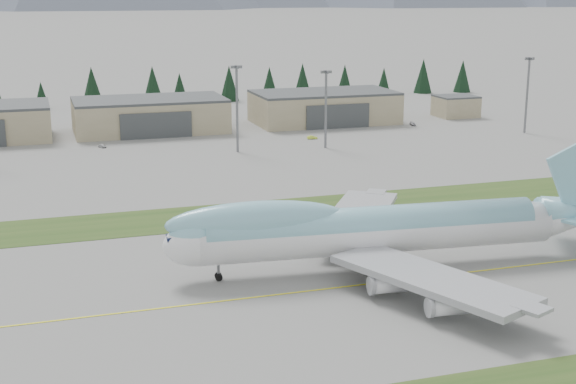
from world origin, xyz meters
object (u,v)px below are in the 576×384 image
object	(u,v)px
boeing_747_freighter	(374,229)
service_vehicle_b	(312,139)
service_vehicle_a	(102,148)
hangar_right	(324,107)
service_vehicle_c	(413,125)
hangar_center	(150,115)

from	to	relation	value
boeing_747_freighter	service_vehicle_b	bearing A→B (deg)	80.59
service_vehicle_a	hangar_right	bearing A→B (deg)	-10.99
service_vehicle_a	service_vehicle_c	size ratio (longest dim) A/B	0.81
service_vehicle_a	boeing_747_freighter	bearing A→B (deg)	-102.23
boeing_747_freighter	service_vehicle_a	world-z (taller)	boeing_747_freighter
hangar_center	service_vehicle_a	world-z (taller)	hangar_center
service_vehicle_b	service_vehicle_a	bearing A→B (deg)	88.68
boeing_747_freighter	service_vehicle_a	size ratio (longest dim) A/B	25.53
boeing_747_freighter	service_vehicle_b	size ratio (longest dim) A/B	24.31
service_vehicle_b	service_vehicle_c	xyz separation A→B (m)	(40.97, 13.67, 0.00)
boeing_747_freighter	service_vehicle_a	distance (m)	124.66
hangar_center	hangar_right	world-z (taller)	same
boeing_747_freighter	service_vehicle_a	bearing A→B (deg)	110.62
boeing_747_freighter	hangar_right	world-z (taller)	boeing_747_freighter
boeing_747_freighter	hangar_right	bearing A→B (deg)	77.99
service_vehicle_a	service_vehicle_c	xyz separation A→B (m)	(103.90, 8.19, 0.00)
service_vehicle_b	service_vehicle_c	distance (m)	43.19
hangar_center	service_vehicle_a	size ratio (longest dim) A/B	15.67
hangar_center	service_vehicle_c	bearing A→B (deg)	-9.92
boeing_747_freighter	hangar_center	bearing A→B (deg)	101.43
hangar_center	service_vehicle_c	xyz separation A→B (m)	(86.48, -15.12, -5.39)
service_vehicle_b	service_vehicle_c	bearing A→B (deg)	-67.89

